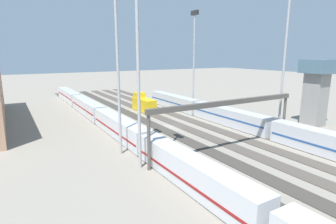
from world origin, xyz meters
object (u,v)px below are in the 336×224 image
(train_on_track_2, at_px, (144,104))
(light_mast_0, at_px, (194,49))
(train_on_track_5, at_px, (120,127))
(light_mast_2, at_px, (286,38))
(light_mast_3, at_px, (117,48))
(signal_gantry, at_px, (228,108))
(light_mast_1, at_px, (137,32))
(train_on_track_0, at_px, (264,126))
(control_tower, at_px, (316,88))

(train_on_track_2, relative_size, light_mast_0, 0.36)
(train_on_track_5, bearing_deg, light_mast_2, -120.53)
(train_on_track_5, relative_size, light_mast_3, 4.50)
(signal_gantry, bearing_deg, light_mast_1, 84.77)
(light_mast_0, bearing_deg, train_on_track_0, 174.26)
(light_mast_1, distance_m, light_mast_3, 7.06)
(train_on_track_2, relative_size, train_on_track_5, 0.08)
(train_on_track_0, xyz_separation_m, train_on_track_5, (14.20, 25.00, -0.08))
(signal_gantry, relative_size, control_tower, 2.00)
(light_mast_2, height_order, control_tower, light_mast_2)
(train_on_track_2, xyz_separation_m, train_on_track_0, (-34.41, -10.00, -0.08))
(light_mast_0, distance_m, signal_gantry, 35.78)
(light_mast_0, height_order, light_mast_3, light_mast_0)
(train_on_track_0, xyz_separation_m, light_mast_3, (5.42, 28.16, 14.94))
(light_mast_0, distance_m, light_mast_3, 38.31)
(train_on_track_2, bearing_deg, light_mast_3, 147.94)
(light_mast_1, height_order, light_mast_2, light_mast_2)
(train_on_track_2, height_order, train_on_track_5, train_on_track_2)
(light_mast_0, bearing_deg, train_on_track_5, 116.32)
(light_mast_3, bearing_deg, train_on_track_0, -100.89)
(control_tower, bearing_deg, train_on_track_2, 37.68)
(light_mast_0, distance_m, light_mast_2, 29.77)
(light_mast_1, height_order, light_mast_3, light_mast_1)
(light_mast_0, height_order, control_tower, light_mast_0)
(train_on_track_5, bearing_deg, train_on_track_2, -36.58)
(train_on_track_2, relative_size, light_mast_1, 0.33)
(light_mast_1, bearing_deg, train_on_track_5, -10.31)
(train_on_track_2, distance_m, control_tower, 43.88)
(light_mast_0, bearing_deg, signal_gantry, 153.53)
(light_mast_3, bearing_deg, train_on_track_2, -32.06)
(train_on_track_5, bearing_deg, control_tower, -108.80)
(light_mast_1, bearing_deg, light_mast_0, -46.25)
(light_mast_2, bearing_deg, control_tower, -82.79)
(train_on_track_2, bearing_deg, light_mast_1, 153.51)
(light_mast_2, bearing_deg, train_on_track_0, 49.45)
(train_on_track_5, relative_size, light_mast_1, 3.98)
(light_mast_1, height_order, signal_gantry, light_mast_1)
(light_mast_3, bearing_deg, train_on_track_5, -19.78)
(train_on_track_5, xyz_separation_m, signal_gantry, (-16.98, -12.50, 5.55))
(train_on_track_5, relative_size, light_mast_0, 4.32)
(train_on_track_2, height_order, control_tower, control_tower)
(train_on_track_2, height_order, light_mast_3, light_mast_3)
(train_on_track_2, distance_m, light_mast_0, 21.08)
(train_on_track_0, bearing_deg, light_mast_2, -130.55)
(light_mast_3, height_order, signal_gantry, light_mast_3)
(train_on_track_2, relative_size, signal_gantry, 0.33)
(train_on_track_2, height_order, light_mast_1, light_mast_1)
(light_mast_2, bearing_deg, light_mast_1, 89.26)
(train_on_track_5, bearing_deg, signal_gantry, -143.64)
(train_on_track_5, xyz_separation_m, light_mast_0, (13.76, -27.81, 15.61))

